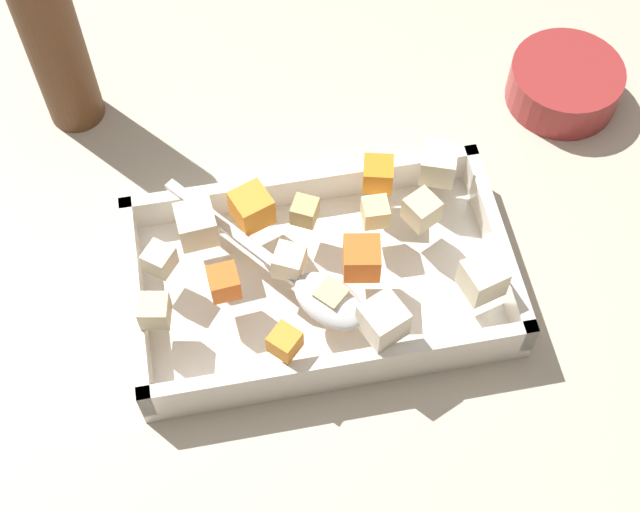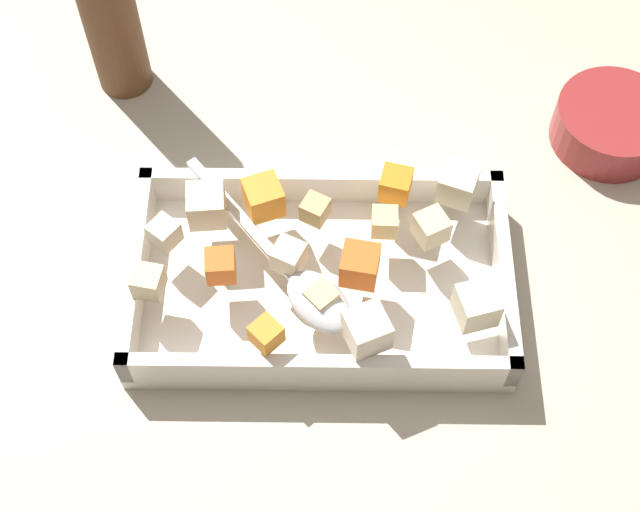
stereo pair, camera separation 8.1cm
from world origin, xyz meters
TOP-DOWN VIEW (x-y plane):
  - ground_plane at (0.00, 0.00)m, footprint 4.00×4.00m
  - baking_dish at (0.02, 0.01)m, footprint 0.34×0.20m
  - carrot_chunk_back_center at (-0.04, 0.07)m, footprint 0.04×0.04m
  - carrot_chunk_corner_sw at (0.08, 0.09)m, footprint 0.03×0.03m
  - carrot_chunk_near_spoon at (0.05, -0.00)m, footprint 0.04×0.04m
  - carrot_chunk_far_right at (-0.03, -0.06)m, footprint 0.03×0.03m
  - carrot_chunk_near_right at (-0.07, -0.00)m, footprint 0.03×0.03m
  - potato_chunk_corner_se at (0.15, -0.04)m, footprint 0.04×0.04m
  - potato_chunk_front_center at (-0.09, 0.06)m, footprint 0.04×0.04m
  - potato_chunk_corner_nw at (0.11, 0.04)m, footprint 0.04×0.04m
  - potato_chunk_center at (0.02, -0.03)m, footprint 0.03×0.03m
  - potato_chunk_under_handle at (0.01, 0.06)m, footprint 0.03×0.03m
  - potato_chunk_near_left at (-0.13, -0.02)m, footprint 0.03×0.03m
  - potato_chunk_far_left at (0.07, 0.05)m, footprint 0.02×0.02m
  - potato_chunk_rim_edge at (-0.01, 0.01)m, footprint 0.03×0.03m
  - potato_chunk_corner_ne at (0.14, 0.09)m, footprint 0.04×0.04m
  - parsnip_chunk_mid_right at (0.06, -0.06)m, footprint 0.04×0.04m
  - parsnip_chunk_heap_side at (-0.12, 0.03)m, footprint 0.03×0.03m
  - serving_spoon at (0.01, -0.02)m, footprint 0.16×0.20m
  - pepper_mill at (-0.20, 0.27)m, footprint 0.06×0.06m
  - small_prep_bowl at (0.31, 0.19)m, footprint 0.12×0.12m

SIDE VIEW (x-z plane):
  - ground_plane at x=0.00m, z-range 0.00..0.00m
  - baking_dish at x=0.02m, z-range -0.01..0.04m
  - small_prep_bowl at x=0.31m, z-range 0.00..0.04m
  - serving_spoon at x=0.01m, z-range 0.05..0.07m
  - potato_chunk_under_handle at x=0.01m, z-range 0.05..0.07m
  - carrot_chunk_far_right at x=-0.03m, z-range 0.05..0.07m
  - potato_chunk_center at x=0.02m, z-range 0.05..0.07m
  - potato_chunk_far_left at x=0.07m, z-range 0.05..0.07m
  - parsnip_chunk_heap_side at x=-0.12m, z-range 0.05..0.08m
  - potato_chunk_near_left at x=-0.13m, z-range 0.05..0.08m
  - carrot_chunk_near_right at x=-0.07m, z-range 0.05..0.08m
  - potato_chunk_rim_edge at x=-0.01m, z-range 0.05..0.08m
  - potato_chunk_corner_nw at x=0.11m, z-range 0.05..0.08m
  - carrot_chunk_corner_sw at x=0.08m, z-range 0.05..0.08m
  - carrot_chunk_near_spoon at x=0.05m, z-range 0.05..0.08m
  - potato_chunk_corner_ne at x=0.14m, z-range 0.05..0.08m
  - carrot_chunk_back_center at x=-0.04m, z-range 0.05..0.08m
  - potato_chunk_corner_se at x=0.15m, z-range 0.05..0.08m
  - potato_chunk_front_center at x=-0.09m, z-range 0.05..0.09m
  - parsnip_chunk_mid_right at x=0.06m, z-range 0.05..0.09m
  - pepper_mill at x=-0.20m, z-range -0.01..0.23m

